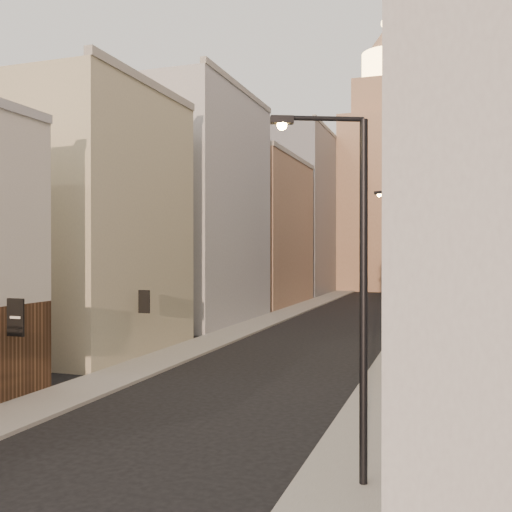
{
  "coord_description": "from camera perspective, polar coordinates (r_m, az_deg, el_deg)",
  "views": [
    {
      "loc": [
        8.9,
        -4.21,
        6.17
      ],
      "look_at": [
        -0.31,
        22.93,
        5.98
      ],
      "focal_mm": 40.0,
      "sensor_mm": 36.0,
      "label": 1
    }
  ],
  "objects": [
    {
      "name": "sidewalk_left",
      "position": [
        61.48,
        4.16,
        -5.32
      ],
      "size": [
        3.0,
        140.0,
        0.15
      ],
      "primitive_type": "cube",
      "color": "gray",
      "rests_on": "ground"
    },
    {
      "name": "streetlamp_near",
      "position": [
        14.99,
        9.78,
        -2.08
      ],
      "size": [
        2.38,
        1.19,
        9.68
      ],
      "rotation": [
        0.0,
        0.0,
        0.41
      ],
      "color": "black",
      "rests_on": "ground"
    },
    {
      "name": "right_bldg_wingrid",
      "position": [
        54.73,
        22.03,
        7.52
      ],
      "size": [
        8.0,
        20.0,
        26.0
      ],
      "primitive_type": "cube",
      "color": "gray",
      "rests_on": "ground"
    },
    {
      "name": "right_bldg_beige",
      "position": [
        34.56,
        23.93,
        6.71
      ],
      "size": [
        8.0,
        16.0,
        20.0
      ],
      "primitive_type": "cube",
      "color": "tan",
      "rests_on": "ground"
    },
    {
      "name": "left_bldg_wingrid",
      "position": [
        86.96,
        4.8,
        4.22
      ],
      "size": [
        8.0,
        20.0,
        24.0
      ],
      "primitive_type": "cube",
      "color": "gray",
      "rests_on": "ground"
    },
    {
      "name": "streetlamp_mid",
      "position": [
        36.92,
        15.02,
        -0.22
      ],
      "size": [
        2.58,
        0.99,
        10.15
      ],
      "rotation": [
        0.0,
        0.0,
        -0.3
      ],
      "color": "black",
      "rests_on": "ground"
    },
    {
      "name": "left_bldg_tan",
      "position": [
        67.57,
        0.71,
        2.35
      ],
      "size": [
        8.0,
        18.0,
        17.0
      ],
      "primitive_type": "cube",
      "color": "#8E6A50",
      "rests_on": "ground"
    },
    {
      "name": "sidewalk_right",
      "position": [
        59.57,
        16.41,
        -5.51
      ],
      "size": [
        3.0,
        140.0,
        0.15
      ],
      "primitive_type": "cube",
      "color": "gray",
      "rests_on": "ground"
    },
    {
      "name": "left_bldg_grey",
      "position": [
        50.86,
        -5.6,
        4.69
      ],
      "size": [
        8.0,
        16.0,
        20.0
      ],
      "primitive_type": "cube",
      "color": "#96969B",
      "rests_on": "ground"
    },
    {
      "name": "white_tower",
      "position": [
        83.15,
        19.53,
        8.95
      ],
      "size": [
        8.0,
        8.0,
        41.5
      ],
      "color": "silver",
      "rests_on": "ground"
    },
    {
      "name": "clock_tower",
      "position": [
        97.39,
        12.88,
        7.12
      ],
      "size": [
        14.0,
        14.0,
        44.9
      ],
      "color": "#8E6A50",
      "rests_on": "ground"
    },
    {
      "name": "traffic_light_right",
      "position": [
        46.22,
        15.5,
        -2.63
      ],
      "size": [
        0.6,
        0.54,
        5.0
      ],
      "rotation": [
        0.0,
        0.0,
        3.14
      ],
      "color": "black",
      "rests_on": "ground"
    },
    {
      "name": "left_bldg_beige",
      "position": [
        36.78,
        -15.94,
        3.21
      ],
      "size": [
        8.0,
        12.0,
        16.0
      ],
      "primitive_type": "cube",
      "color": "tan",
      "rests_on": "ground"
    }
  ]
}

